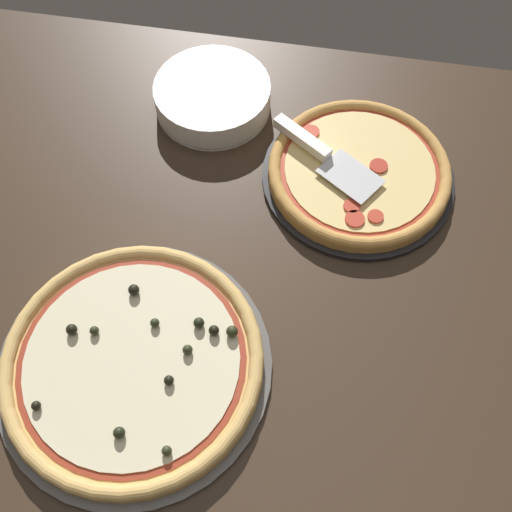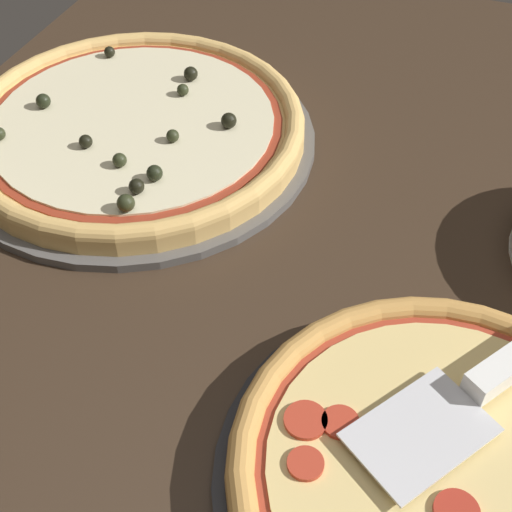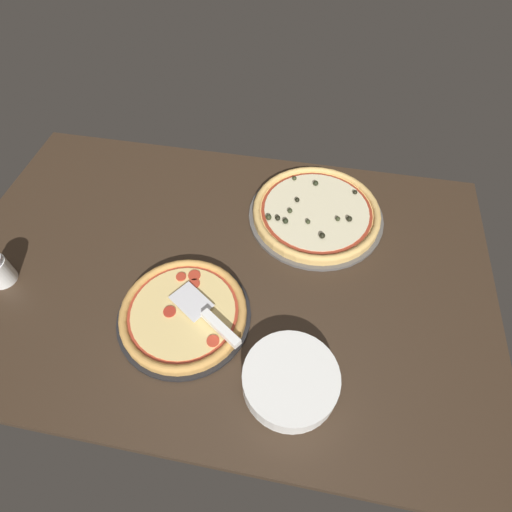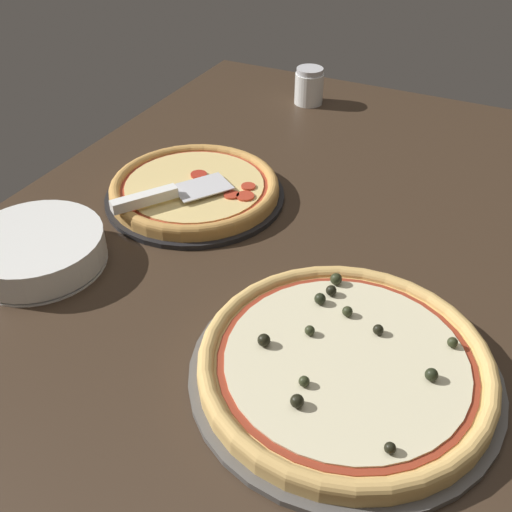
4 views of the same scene
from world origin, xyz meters
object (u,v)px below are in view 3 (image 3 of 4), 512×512
at_px(pizza_back, 316,211).
at_px(plate_stack, 290,380).
at_px(pizza_front, 183,312).
at_px(serving_spatula, 213,321).

relative_size(pizza_back, plate_stack, 1.77).
bearing_deg(pizza_back, pizza_front, -126.17).
bearing_deg(serving_spatula, plate_stack, -26.65).
bearing_deg(pizza_back, serving_spatula, -116.34).
bearing_deg(pizza_back, plate_stack, -90.91).
relative_size(pizza_back, serving_spatula, 1.84).
xyz_separation_m(pizza_front, plate_stack, (0.30, -0.13, 0.00)).
distance_m(pizza_front, serving_spatula, 0.09).
bearing_deg(serving_spatula, pizza_back, 63.66).
relative_size(pizza_front, plate_stack, 1.47).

